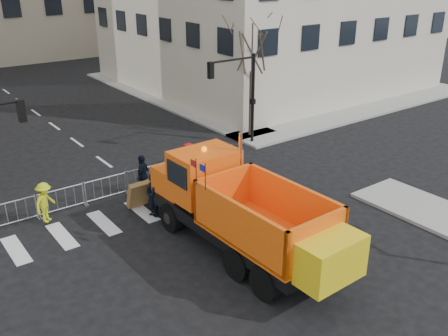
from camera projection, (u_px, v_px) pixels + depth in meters
ground at (238, 258)px, 18.58m from camera, size 120.00×120.00×0.00m
sidewalk_back at (133, 181)px, 24.86m from camera, size 64.00×5.00×0.15m
traffic_light_right at (253, 100)px, 29.27m from camera, size 0.18×0.18×5.40m
crowd_barriers at (127, 182)px, 23.60m from camera, size 12.60×0.60×1.10m
street_tree at (252, 78)px, 29.99m from camera, size 3.00×3.00×7.50m
plow_truck at (242, 209)px, 18.20m from camera, size 3.51×10.76×4.15m
cop_a at (152, 194)px, 21.46m from camera, size 0.83×0.72×1.91m
cop_b at (157, 195)px, 21.32m from camera, size 1.21×1.14×1.98m
cop_c at (143, 175)px, 23.29m from camera, size 1.20×1.13×1.99m
worker at (45, 202)px, 20.59m from camera, size 1.29×1.18×1.74m
newspaper_box at (189, 154)px, 26.62m from camera, size 0.47×0.42×1.10m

